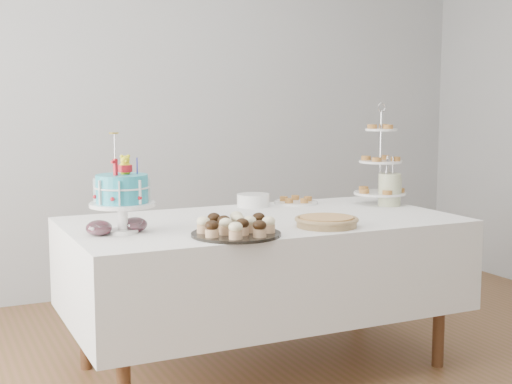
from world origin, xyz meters
name	(u,v)px	position (x,y,z in m)	size (l,w,h in m)	color
walls	(292,102)	(0.00, 0.00, 1.35)	(5.04, 4.04, 2.70)	#A3A6A8
table	(263,263)	(0.00, 0.30, 0.54)	(1.92, 1.02, 0.77)	white
birthday_cake	(123,206)	(-0.73, 0.22, 0.89)	(0.29, 0.29, 0.45)	white
cupcake_tray	(236,226)	(-0.30, -0.05, 0.81)	(0.39, 0.39, 0.09)	black
pie	(327,221)	(0.17, -0.03, 0.80)	(0.30, 0.30, 0.05)	tan
tiered_stand	(381,162)	(0.83, 0.47, 1.01)	(0.30, 0.30, 0.58)	silver
plate_stack	(253,200)	(0.13, 0.70, 0.81)	(0.18, 0.18, 0.07)	white
pastry_plate	(296,201)	(0.41, 0.70, 0.79)	(0.25, 0.25, 0.04)	white
jam_bowl_a	(135,225)	(-0.67, 0.23, 0.80)	(0.11, 0.11, 0.07)	silver
jam_bowl_b	(99,228)	(-0.84, 0.21, 0.80)	(0.12, 0.12, 0.07)	silver
utensil_pitcher	(390,188)	(0.84, 0.40, 0.87)	(0.13, 0.12, 0.28)	silver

